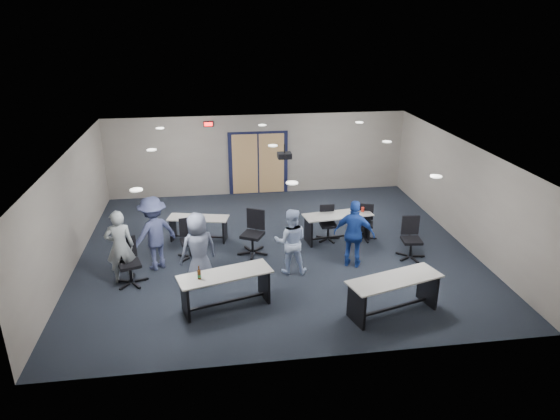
{
  "coord_description": "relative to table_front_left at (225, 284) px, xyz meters",
  "views": [
    {
      "loc": [
        -1.54,
        -11.72,
        5.79
      ],
      "look_at": [
        0.07,
        -0.3,
        1.23
      ],
      "focal_mm": 32.0,
      "sensor_mm": 36.0,
      "label": 1
    }
  ],
  "objects": [
    {
      "name": "ceiling_projector",
      "position": [
        1.71,
        3.07,
        1.86
      ],
      "size": [
        0.35,
        0.32,
        0.37
      ],
      "color": "black",
      "rests_on": "ceiling"
    },
    {
      "name": "back_wall",
      "position": [
        1.41,
        7.08,
        0.81
      ],
      "size": [
        10.0,
        0.04,
        2.7
      ],
      "primitive_type": "cube",
      "color": "gray",
      "rests_on": "floor"
    },
    {
      "name": "chair_back_a",
      "position": [
        -0.79,
        2.38,
        -0.04
      ],
      "size": [
        0.75,
        0.75,
        1.02
      ],
      "primitive_type": null,
      "rotation": [
        0.0,
        0.0,
        0.18
      ],
      "color": "black",
      "rests_on": "floor"
    },
    {
      "name": "table_back_left",
      "position": [
        -0.59,
        3.47,
        -0.1
      ],
      "size": [
        1.7,
        0.89,
        0.66
      ],
      "rotation": [
        0.0,
        0.0,
        -0.23
      ],
      "color": "beige",
      "rests_on": "floor"
    },
    {
      "name": "person_lightblue",
      "position": [
        1.6,
        1.32,
        0.26
      ],
      "size": [
        0.86,
        0.72,
        1.61
      ],
      "primitive_type": "imported",
      "rotation": [
        0.0,
        0.0,
        3.0
      ],
      "color": "#C0D5FF",
      "rests_on": "floor"
    },
    {
      "name": "chair_back_c",
      "position": [
        2.9,
        2.98,
        -0.07
      ],
      "size": [
        0.6,
        0.6,
        0.95
      ],
      "primitive_type": null,
      "rotation": [
        0.0,
        0.0,
        -0.0
      ],
      "color": "black",
      "rests_on": "floor"
    },
    {
      "name": "chair_loose_right",
      "position": [
        4.72,
        1.62,
        -0.01
      ],
      "size": [
        0.73,
        0.73,
        1.06
      ],
      "primitive_type": null,
      "rotation": [
        0.0,
        0.0,
        -0.1
      ],
      "color": "black",
      "rests_on": "floor"
    },
    {
      "name": "chair_back_b",
      "position": [
        0.79,
        2.41,
        0.03
      ],
      "size": [
        0.98,
        0.98,
        1.15
      ],
      "primitive_type": null,
      "rotation": [
        0.0,
        0.0,
        -0.49
      ],
      "color": "black",
      "rests_on": "floor"
    },
    {
      "name": "double_door",
      "position": [
        1.41,
        7.04,
        0.51
      ],
      "size": [
        2.0,
        0.07,
        2.2
      ],
      "color": "black",
      "rests_on": "back_wall"
    },
    {
      "name": "person_gray",
      "position": [
        -2.3,
        1.42,
        0.33
      ],
      "size": [
        0.69,
        0.51,
        1.75
      ],
      "primitive_type": "imported",
      "rotation": [
        0.0,
        0.0,
        3.29
      ],
      "color": "#959EA2",
      "rests_on": "floor"
    },
    {
      "name": "chair_back_d",
      "position": [
        3.92,
        2.9,
        -0.07
      ],
      "size": [
        0.75,
        0.75,
        0.95
      ],
      "primitive_type": null,
      "rotation": [
        0.0,
        0.0,
        -0.32
      ],
      "color": "black",
      "rests_on": "floor"
    },
    {
      "name": "person_plaid",
      "position": [
        -0.54,
        1.05,
        0.32
      ],
      "size": [
        1.0,
        0.84,
        1.73
      ],
      "primitive_type": "imported",
      "rotation": [
        0.0,
        0.0,
        3.55
      ],
      "color": "slate",
      "rests_on": "floor"
    },
    {
      "name": "ceiling_can_lights",
      "position": [
        1.41,
        2.83,
        2.13
      ],
      "size": [
        6.24,
        5.74,
        0.02
      ],
      "primitive_type": null,
      "color": "silver",
      "rests_on": "ceiling"
    },
    {
      "name": "table_back_right",
      "position": [
        3.15,
        2.93,
        -0.03
      ],
      "size": [
        1.92,
        0.86,
        0.88
      ],
      "rotation": [
        0.0,
        0.0,
        0.13
      ],
      "color": "beige",
      "rests_on": "floor"
    },
    {
      "name": "right_wall",
      "position": [
        6.41,
        2.58,
        0.81
      ],
      "size": [
        0.04,
        9.0,
        2.7
      ],
      "primitive_type": "cube",
      "color": "gray",
      "rests_on": "floor"
    },
    {
      "name": "front_wall",
      "position": [
        1.41,
        -1.92,
        0.81
      ],
      "size": [
        10.0,
        0.04,
        2.7
      ],
      "primitive_type": "cube",
      "color": "gray",
      "rests_on": "floor"
    },
    {
      "name": "table_front_left",
      "position": [
        0.0,
        0.0,
        0.0
      ],
      "size": [
        2.05,
        1.15,
        1.08
      ],
      "rotation": [
        0.0,
        0.0,
        0.27
      ],
      "color": "beige",
      "rests_on": "floor"
    },
    {
      "name": "person_navy",
      "position": [
        3.16,
        1.43,
        0.3
      ],
      "size": [
        1.07,
        0.79,
        1.69
      ],
      "primitive_type": "imported",
      "rotation": [
        0.0,
        0.0,
        2.71
      ],
      "color": "#1C3F9E",
      "rests_on": "floor"
    },
    {
      "name": "left_wall",
      "position": [
        -3.59,
        2.58,
        0.81
      ],
      "size": [
        0.04,
        9.0,
        2.7
      ],
      "primitive_type": "cube",
      "color": "gray",
      "rests_on": "floor"
    },
    {
      "name": "ceiling",
      "position": [
        1.41,
        2.58,
        2.16
      ],
      "size": [
        10.0,
        9.0,
        0.04
      ],
      "primitive_type": "cube",
      "color": "white",
      "rests_on": "back_wall"
    },
    {
      "name": "person_back",
      "position": [
        -1.6,
        1.99,
        0.37
      ],
      "size": [
        1.35,
        1.25,
        1.83
      ],
      "primitive_type": "imported",
      "rotation": [
        0.0,
        0.0,
        3.78
      ],
      "color": "#3F4672",
      "rests_on": "floor"
    },
    {
      "name": "chair_loose_left",
      "position": [
        -2.11,
        1.27,
        -0.01
      ],
      "size": [
        0.85,
        0.85,
        1.08
      ],
      "primitive_type": null,
      "rotation": [
        0.0,
        0.0,
        0.31
      ],
      "color": "black",
      "rests_on": "floor"
    },
    {
      "name": "exit_sign",
      "position": [
        -0.19,
        7.02,
        1.91
      ],
      "size": [
        0.32,
        0.07,
        0.18
      ],
      "color": "black",
      "rests_on": "back_wall"
    },
    {
      "name": "floor",
      "position": [
        1.41,
        2.58,
        -0.54
      ],
      "size": [
        10.0,
        10.0,
        0.0
      ],
      "primitive_type": "plane",
      "color": "black",
      "rests_on": "ground"
    },
    {
      "name": "table_front_right",
      "position": [
        3.4,
        -0.72,
        0.01
      ],
      "size": [
        2.1,
        1.19,
        0.81
      ],
      "rotation": [
        0.0,
        0.0,
        0.28
      ],
      "color": "beige",
      "rests_on": "floor"
    }
  ]
}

